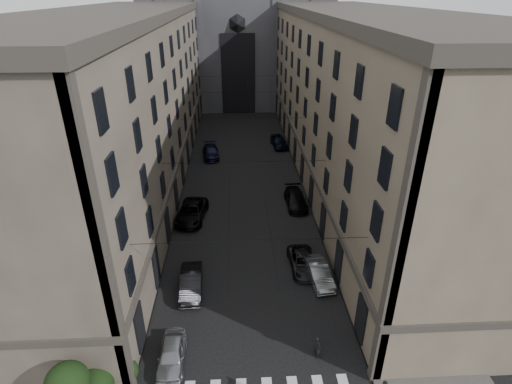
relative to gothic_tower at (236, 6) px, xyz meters
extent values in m
cube|color=#383533|center=(-10.50, -38.96, -17.72)|extent=(7.00, 80.00, 0.15)
cube|color=#383533|center=(10.50, -38.96, -17.72)|extent=(7.00, 80.00, 0.15)
cube|color=#4A4139|center=(-13.50, -38.96, -8.80)|extent=(13.00, 60.00, 18.00)
cube|color=#38332D|center=(-13.50, -38.96, 0.60)|extent=(13.60, 60.60, 0.90)
cube|color=#38332D|center=(-13.50, -38.96, -13.60)|extent=(13.40, 60.30, 0.50)
cube|color=brown|center=(13.50, -38.96, -8.80)|extent=(13.00, 60.00, 18.00)
cube|color=#38332D|center=(13.50, -38.96, 0.60)|extent=(13.60, 60.60, 0.90)
cube|color=#38332D|center=(13.50, -38.96, -13.60)|extent=(13.40, 60.30, 0.50)
cube|color=#2D2D33|center=(0.00, 0.04, -2.80)|extent=(34.00, 22.00, 30.00)
cube|color=black|center=(0.00, -11.01, -10.80)|extent=(6.00, 0.30, 14.00)
sphere|color=black|center=(-8.80, -69.16, -16.65)|extent=(2.00, 2.00, 2.00)
sphere|color=black|center=(-7.40, -68.16, -16.95)|extent=(1.40, 1.40, 1.40)
sphere|color=black|center=(-9.50, -70.46, -14.85)|extent=(2.20, 2.20, 2.20)
cylinder|color=black|center=(0.00, -64.96, -10.30)|extent=(14.00, 0.03, 0.03)
cylinder|color=black|center=(0.00, -52.96, -10.30)|extent=(14.00, 0.03, 0.03)
cylinder|color=black|center=(0.00, -39.96, -10.30)|extent=(14.00, 0.03, 0.03)
cylinder|color=black|center=(0.00, -26.96, -10.30)|extent=(14.00, 0.03, 0.03)
cylinder|color=black|center=(0.00, -14.96, -10.30)|extent=(14.00, 0.03, 0.03)
cylinder|color=black|center=(-1.30, -38.96, -10.70)|extent=(0.03, 60.00, 0.03)
cylinder|color=black|center=(1.30, -38.96, -10.70)|extent=(0.03, 60.00, 0.03)
imported|color=gray|center=(-4.96, -66.96, -17.12)|extent=(1.61, 3.99, 1.36)
imported|color=black|center=(-4.39, -60.36, -17.04)|extent=(1.80, 4.65, 1.51)
imported|color=black|center=(-5.33, -49.55, -17.01)|extent=(3.29, 5.95, 1.58)
imported|color=black|center=(-4.20, -32.98, -17.06)|extent=(2.61, 5.31, 1.49)
imported|color=slate|center=(5.55, -59.63, -17.09)|extent=(2.01, 4.46, 1.42)
imported|color=black|center=(4.56, -58.07, -17.16)|extent=(2.28, 4.64, 1.27)
imported|color=black|center=(5.49, -47.30, -17.06)|extent=(2.19, 5.15, 1.48)
imported|color=black|center=(5.57, -29.33, -16.97)|extent=(2.46, 5.04, 1.66)
imported|color=black|center=(4.03, -66.96, -16.96)|extent=(0.58, 0.71, 1.67)
camera|label=1|loc=(-0.72, -84.48, 2.82)|focal=28.00mm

